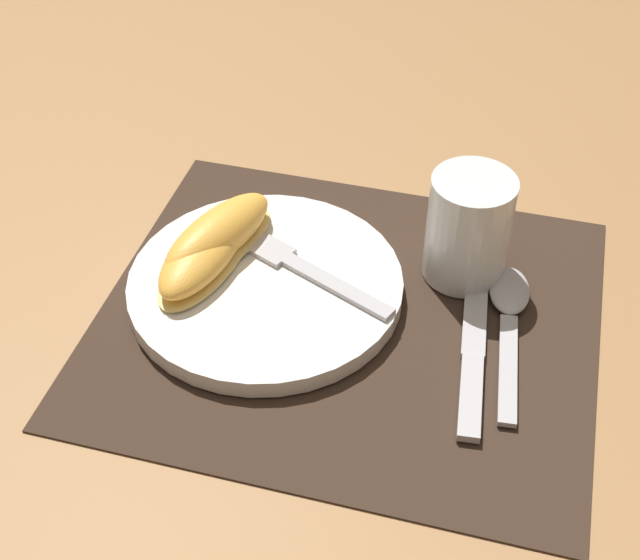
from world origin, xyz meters
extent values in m
plane|color=#A37547|center=(0.00, 0.00, 0.00)|extent=(3.00, 3.00, 0.00)
cube|color=#38281E|center=(0.00, 0.00, 0.00)|extent=(0.41, 0.35, 0.00)
cylinder|color=white|center=(-0.07, 0.01, 0.01)|extent=(0.23, 0.23, 0.02)
cylinder|color=silver|center=(0.08, 0.08, 0.05)|extent=(0.07, 0.07, 0.10)
cylinder|color=orange|center=(0.08, 0.08, 0.02)|extent=(0.06, 0.06, 0.03)
cube|color=#BCBCC1|center=(0.11, -0.06, 0.01)|extent=(0.02, 0.08, 0.01)
cube|color=#BCBCC1|center=(0.10, 0.04, 0.01)|extent=(0.03, 0.12, 0.01)
cube|color=#BCBCC1|center=(0.13, -0.03, 0.01)|extent=(0.02, 0.11, 0.01)
ellipsoid|color=#BCBCC1|center=(0.13, 0.06, 0.01)|extent=(0.04, 0.06, 0.01)
cube|color=#BCBCC1|center=(-0.01, 0.01, 0.02)|extent=(0.11, 0.06, 0.00)
cube|color=#BCBCC1|center=(-0.09, 0.05, 0.02)|extent=(0.07, 0.05, 0.00)
ellipsoid|color=#F4DB84|center=(-0.12, 0.03, 0.02)|extent=(0.09, 0.14, 0.01)
ellipsoid|color=#F9B242|center=(-0.12, 0.03, 0.04)|extent=(0.09, 0.13, 0.04)
ellipsoid|color=#F4DB84|center=(-0.13, 0.01, 0.02)|extent=(0.07, 0.14, 0.01)
ellipsoid|color=#F9B242|center=(-0.13, 0.01, 0.04)|extent=(0.07, 0.13, 0.03)
camera|label=1|loc=(0.11, -0.51, 0.53)|focal=50.00mm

